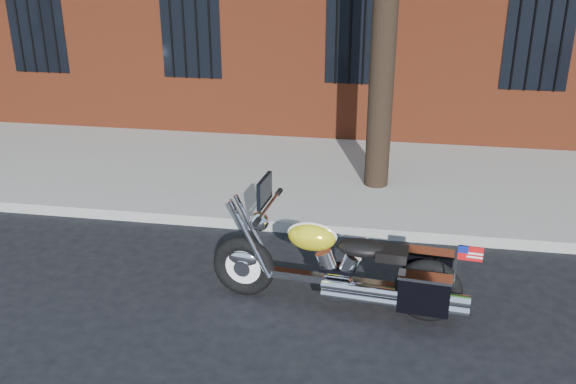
# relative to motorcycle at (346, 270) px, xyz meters

# --- Properties ---
(ground) EXTENTS (120.00, 120.00, 0.00)m
(ground) POSITION_rel_motorcycle_xyz_m (-0.31, 0.41, -0.47)
(ground) COLOR black
(ground) RESTS_ON ground
(curb) EXTENTS (40.00, 0.16, 0.15)m
(curb) POSITION_rel_motorcycle_xyz_m (-0.31, 1.79, -0.40)
(curb) COLOR gray
(curb) RESTS_ON ground
(sidewalk) EXTENTS (40.00, 3.60, 0.15)m
(sidewalk) POSITION_rel_motorcycle_xyz_m (-0.31, 3.67, -0.40)
(sidewalk) COLOR gray
(sidewalk) RESTS_ON ground
(motorcycle) EXTENTS (2.75, 0.94, 1.40)m
(motorcycle) POSITION_rel_motorcycle_xyz_m (0.00, 0.00, 0.00)
(motorcycle) COLOR black
(motorcycle) RESTS_ON ground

